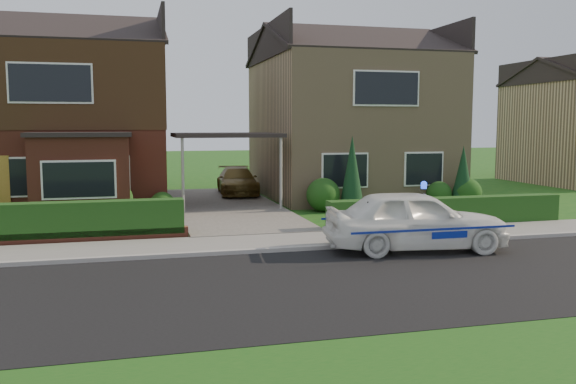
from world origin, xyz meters
name	(u,v)px	position (x,y,z in m)	size (l,w,h in m)	color
ground	(315,284)	(0.00, 0.00, 0.00)	(120.00, 120.00, 0.00)	#154D14
road	(315,284)	(0.00, 0.00, 0.00)	(60.00, 6.00, 0.02)	black
kerb	(278,250)	(0.00, 3.05, 0.06)	(60.00, 0.16, 0.12)	#9E9993
sidewalk	(268,242)	(0.00, 4.10, 0.05)	(60.00, 2.00, 0.10)	slate
driveway	(227,207)	(0.00, 11.00, 0.06)	(3.80, 12.00, 0.12)	#666059
house_left	(64,105)	(-5.78, 13.90, 3.81)	(7.50, 9.53, 7.25)	brown
house_right	(348,111)	(5.80, 13.99, 3.66)	(7.50, 8.06, 7.25)	tan
carport_link	(226,136)	(0.00, 10.95, 2.66)	(3.80, 3.00, 2.77)	black
dwarf_wall	(35,240)	(-5.80, 5.30, 0.18)	(7.70, 0.25, 0.36)	brown
hedge_left	(36,245)	(-5.80, 5.45, 0.00)	(7.50, 0.55, 0.90)	#143310
hedge_right	(446,227)	(5.80, 5.35, 0.00)	(7.50, 0.55, 0.80)	#143310
shrub_left_mid	(112,200)	(-4.00, 9.30, 0.66)	(1.32, 1.32, 1.32)	#143310
shrub_left_near	(162,204)	(-2.40, 9.60, 0.42)	(0.84, 0.84, 0.84)	#143310
shrub_right_near	(323,195)	(3.20, 9.40, 0.60)	(1.20, 1.20, 1.20)	#143310
shrub_right_mid	(439,194)	(7.80, 9.50, 0.48)	(0.96, 0.96, 0.96)	#143310
shrub_right_far	(467,193)	(8.80, 9.20, 0.54)	(1.08, 1.08, 1.08)	#143310
conifer_a	(352,175)	(4.20, 9.20, 1.30)	(0.90, 0.90, 2.60)	black
conifer_b	(463,178)	(8.60, 9.20, 1.10)	(0.90, 0.90, 2.20)	black
police_car	(416,221)	(3.31, 2.40, 0.75)	(4.06, 4.60, 1.67)	white
driveway_car	(237,181)	(1.00, 14.50, 0.68)	(1.58, 3.89, 1.13)	brown
potted_plant_b	(61,226)	(-5.28, 6.31, 0.34)	(0.37, 0.30, 0.67)	gray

